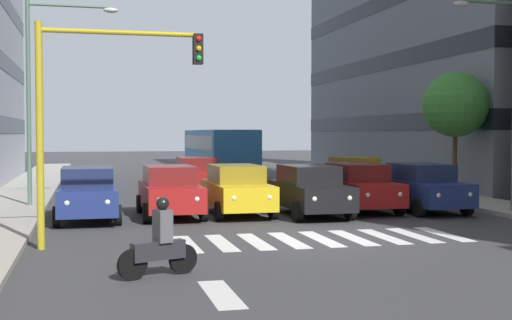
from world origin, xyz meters
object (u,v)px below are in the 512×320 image
object	(u,v)px
car_3	(237,189)
car_0	(422,187)
car_row2_1	(197,176)
street_lamp_left	(506,84)
bus_behind_traffic	(219,150)
motorcycle_with_rider	(160,244)
car_1	(358,187)
car_5	(87,193)
street_tree_1	(455,105)
traffic_light_gantry	(88,98)
car_2	(309,190)
car_4	(170,191)
car_row2_0	(355,175)
street_lamp_right	(44,80)

from	to	relation	value
car_3	car_0	bearing A→B (deg)	174.97
car_row2_1	street_lamp_left	world-z (taller)	street_lamp_left
bus_behind_traffic	motorcycle_with_rider	xyz separation A→B (m)	(5.97, 25.41, -1.21)
car_1	motorcycle_with_rider	distance (m)	12.52
car_5	street_tree_1	size ratio (longest dim) A/B	0.85
car_3	traffic_light_gantry	bearing A→B (deg)	49.10
car_row2_1	motorcycle_with_rider	xyz separation A→B (m)	(3.44, 17.33, -0.24)
car_1	street_lamp_left	bearing A→B (deg)	151.29
car_2	car_4	distance (m)	4.74
car_0	street_tree_1	bearing A→B (deg)	-133.04
car_row2_1	car_5	bearing A→B (deg)	59.12
car_4	car_1	bearing A→B (deg)	-179.97
car_1	car_row2_0	distance (m)	6.84
car_4	motorcycle_with_rider	bearing A→B (deg)	82.22
traffic_light_gantry	car_3	bearing A→B (deg)	-130.90
car_2	bus_behind_traffic	distance (m)	16.72
street_tree_1	car_row2_0	bearing A→B (deg)	-46.73
car_2	street_lamp_left	distance (m)	7.58
car_0	car_2	world-z (taller)	same
street_tree_1	car_0	bearing A→B (deg)	46.96
car_1	car_3	xyz separation A→B (m)	(4.48, 0.02, 0.00)
traffic_light_gantry	street_tree_1	world-z (taller)	traffic_light_gantry
car_4	street_tree_1	size ratio (longest dim) A/B	0.85
car_0	car_row2_0	size ratio (longest dim) A/B	1.00
car_0	street_lamp_right	world-z (taller)	street_lamp_right
car_0	car_4	bearing A→B (deg)	-3.82
bus_behind_traffic	street_lamp_left	bearing A→B (deg)	109.53
car_3	car_row2_0	distance (m)	9.44
car_0	car_5	world-z (taller)	same
car_5	traffic_light_gantry	bearing A→B (deg)	90.58
car_0	street_tree_1	world-z (taller)	street_tree_1
car_row2_1	traffic_light_gantry	distance (m)	14.59
street_tree_1	car_4	bearing A→B (deg)	13.77
car_5	car_4	bearing A→B (deg)	-173.88
traffic_light_gantry	street_lamp_right	size ratio (longest dim) A/B	0.73
car_1	street_lamp_right	world-z (taller)	street_lamp_right
car_1	car_5	distance (m)	9.48
car_2	bus_behind_traffic	world-z (taller)	bus_behind_traffic
car_2	car_3	world-z (taller)	same
car_row2_0	bus_behind_traffic	distance (m)	10.57
car_4	street_lamp_left	xyz separation A→B (m)	(-11.14, 2.38, 3.62)
car_row2_0	street_lamp_right	xyz separation A→B (m)	(13.49, 2.72, 3.92)
car_4	car_row2_1	size ratio (longest dim) A/B	1.00
car_1	street_lamp_right	xyz separation A→B (m)	(11.02, -3.66, 3.92)
car_0	car_row2_1	size ratio (longest dim) A/B	1.00
car_1	traffic_light_gantry	xyz separation A→B (m)	(9.42, 5.72, 2.79)
car_3	car_row2_1	world-z (taller)	same
motorcycle_with_rider	street_tree_1	size ratio (longest dim) A/B	0.31
street_lamp_left	car_row2_1	bearing A→B (deg)	-48.47
car_1	street_lamp_right	size ratio (longest dim) A/B	0.59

